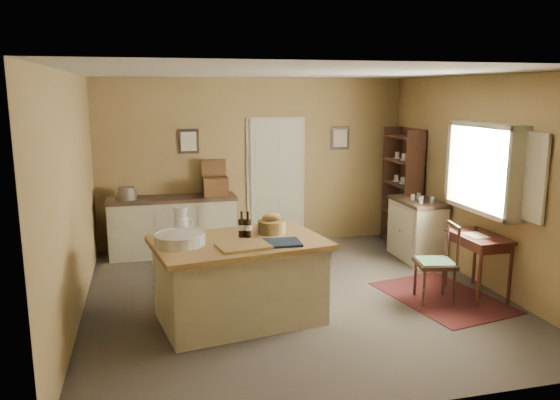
# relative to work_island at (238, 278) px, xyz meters

# --- Properties ---
(ground) EXTENTS (5.00, 5.00, 0.00)m
(ground) POSITION_rel_work_island_xyz_m (0.79, 0.48, -0.48)
(ground) COLOR #51483E
(ground) RESTS_ON ground
(wall_back) EXTENTS (5.00, 0.10, 2.70)m
(wall_back) POSITION_rel_work_island_xyz_m (0.79, 2.98, 0.87)
(wall_back) COLOR olive
(wall_back) RESTS_ON ground
(wall_front) EXTENTS (5.00, 0.10, 2.70)m
(wall_front) POSITION_rel_work_island_xyz_m (0.79, -2.02, 0.87)
(wall_front) COLOR olive
(wall_front) RESTS_ON ground
(wall_left) EXTENTS (0.10, 5.00, 2.70)m
(wall_left) POSITION_rel_work_island_xyz_m (-1.71, 0.48, 0.87)
(wall_left) COLOR olive
(wall_left) RESTS_ON ground
(wall_right) EXTENTS (0.10, 5.00, 2.70)m
(wall_right) POSITION_rel_work_island_xyz_m (3.29, 0.48, 0.87)
(wall_right) COLOR olive
(wall_right) RESTS_ON ground
(ceiling) EXTENTS (5.00, 5.00, 0.00)m
(ceiling) POSITION_rel_work_island_xyz_m (0.79, 0.48, 2.22)
(ceiling) COLOR silver
(ceiling) RESTS_ON wall_back
(door) EXTENTS (0.97, 0.06, 2.11)m
(door) POSITION_rel_work_island_xyz_m (1.14, 2.95, 0.57)
(door) COLOR beige
(door) RESTS_ON ground
(framed_prints) EXTENTS (2.82, 0.02, 0.38)m
(framed_prints) POSITION_rel_work_island_xyz_m (0.99, 2.96, 1.24)
(framed_prints) COLOR black
(framed_prints) RESTS_ON ground
(window) EXTENTS (0.25, 1.99, 1.12)m
(window) POSITION_rel_work_island_xyz_m (3.21, 0.28, 1.07)
(window) COLOR beige
(window) RESTS_ON ground
(work_island) EXTENTS (1.98, 1.47, 1.20)m
(work_island) POSITION_rel_work_island_xyz_m (0.00, 0.00, 0.00)
(work_island) COLOR beige
(work_island) RESTS_ON ground
(sideboard) EXTENTS (1.94, 0.55, 1.18)m
(sideboard) POSITION_rel_work_island_xyz_m (-0.56, 2.68, -0.00)
(sideboard) COLOR beige
(sideboard) RESTS_ON ground
(rug) EXTENTS (1.38, 1.78, 0.01)m
(rug) POSITION_rel_work_island_xyz_m (2.54, 0.03, -0.48)
(rug) COLOR #411615
(rug) RESTS_ON ground
(writing_desk) EXTENTS (0.49, 0.80, 0.82)m
(writing_desk) POSITION_rel_work_island_xyz_m (2.99, 0.03, 0.18)
(writing_desk) COLOR #33130E
(writing_desk) RESTS_ON ground
(desk_chair) EXTENTS (0.52, 0.52, 0.94)m
(desk_chair) POSITION_rel_work_island_xyz_m (2.37, -0.03, -0.01)
(desk_chair) COLOR #331C14
(desk_chair) RESTS_ON ground
(right_cabinet) EXTENTS (0.54, 0.97, 0.99)m
(right_cabinet) POSITION_rel_work_island_xyz_m (2.99, 1.58, -0.02)
(right_cabinet) COLOR beige
(right_cabinet) RESTS_ON ground
(shelving_unit) EXTENTS (0.32, 0.86, 1.91)m
(shelving_unit) POSITION_rel_work_island_xyz_m (3.14, 2.33, 0.47)
(shelving_unit) COLOR #331C14
(shelving_unit) RESTS_ON ground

